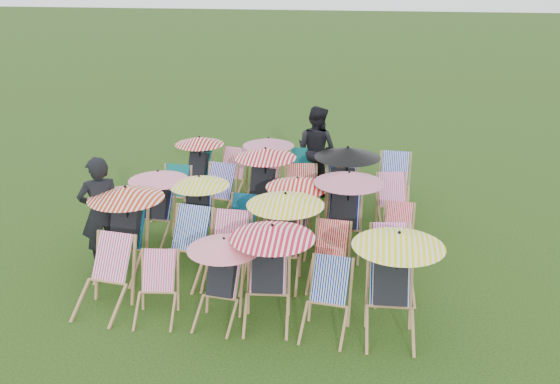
# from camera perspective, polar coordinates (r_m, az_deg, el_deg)

# --- Properties ---
(ground) EXTENTS (100.00, 100.00, 0.00)m
(ground) POSITION_cam_1_polar(r_m,az_deg,el_deg) (10.49, -1.13, -5.26)
(ground) COLOR black
(ground) RESTS_ON ground
(deckchair_0) EXTENTS (0.76, 0.97, 0.98)m
(deckchair_0) POSITION_cam_1_polar(r_m,az_deg,el_deg) (8.91, -15.83, -7.55)
(deckchair_0) COLOR #A1784B
(deckchair_0) RESTS_ON ground
(deckchair_1) EXTENTS (0.64, 0.83, 0.84)m
(deckchair_1) POSITION_cam_1_polar(r_m,az_deg,el_deg) (8.61, -11.26, -8.71)
(deckchair_1) COLOR #A1784B
(deckchair_1) RESTS_ON ground
(deckchair_2) EXTENTS (0.98, 1.04, 1.16)m
(deckchair_2) POSITION_cam_1_polar(r_m,az_deg,el_deg) (8.33, -5.49, -7.91)
(deckchair_2) COLOR #A1784B
(deckchair_2) RESTS_ON ground
(deckchair_3) EXTENTS (1.13, 1.20, 1.34)m
(deckchair_3) POSITION_cam_1_polar(r_m,az_deg,el_deg) (8.25, -1.05, -7.38)
(deckchair_3) COLOR #A1784B
(deckchair_3) RESTS_ON ground
(deckchair_4) EXTENTS (0.69, 0.89, 0.90)m
(deckchair_4) POSITION_cam_1_polar(r_m,az_deg,el_deg) (8.15, 4.27, -9.88)
(deckchair_4) COLOR #A1784B
(deckchair_4) RESTS_ON ground
(deckchair_5) EXTENTS (1.17, 1.23, 1.39)m
(deckchair_5) POSITION_cam_1_polar(r_m,az_deg,el_deg) (8.07, 10.27, -8.23)
(deckchair_5) COLOR #A1784B
(deckchair_5) RESTS_ON ground
(deckchair_6) EXTENTS (1.15, 1.21, 1.37)m
(deckchair_6) POSITION_cam_1_polar(r_m,az_deg,el_deg) (9.77, -14.16, -3.30)
(deckchair_6) COLOR #A1784B
(deckchair_6) RESTS_ON ground
(deckchair_7) EXTENTS (0.80, 1.02, 1.02)m
(deckchair_7) POSITION_cam_1_polar(r_m,az_deg,el_deg) (9.49, -8.74, -5.02)
(deckchair_7) COLOR #A1784B
(deckchair_7) RESTS_ON ground
(deckchair_8) EXTENTS (0.68, 0.93, 0.99)m
(deckchair_8) POSITION_cam_1_polar(r_m,az_deg,el_deg) (9.33, -4.88, -5.43)
(deckchair_8) COLOR #A1784B
(deckchair_8) RESTS_ON ground
(deckchair_9) EXTENTS (1.15, 1.19, 1.36)m
(deckchair_9) POSITION_cam_1_polar(r_m,az_deg,el_deg) (9.23, 0.13, -4.09)
(deckchair_9) COLOR #A1784B
(deckchair_9) RESTS_ON ground
(deckchair_10) EXTENTS (0.65, 0.86, 0.89)m
(deckchair_10) POSITION_cam_1_polar(r_m,az_deg,el_deg) (9.25, 4.51, -5.99)
(deckchair_10) COLOR #A1784B
(deckchair_10) RESTS_ON ground
(deckchair_11) EXTENTS (0.74, 0.94, 0.94)m
(deckchair_11) POSITION_cam_1_polar(r_m,az_deg,el_deg) (9.11, 10.22, -6.53)
(deckchair_11) COLOR #A1784B
(deckchair_11) RESTS_ON ground
(deckchair_12) EXTENTS (1.01, 1.07, 1.20)m
(deckchair_12) POSITION_cam_1_polar(r_m,az_deg,el_deg) (10.85, -11.30, -1.10)
(deckchair_12) COLOR #A1784B
(deckchair_12) RESTS_ON ground
(deckchair_13) EXTENTS (1.00, 1.07, 1.19)m
(deckchair_13) POSITION_cam_1_polar(r_m,az_deg,el_deg) (10.50, -7.58, -1.64)
(deckchair_13) COLOR #A1784B
(deckchair_13) RESTS_ON ground
(deckchair_14) EXTENTS (0.65, 0.83, 0.84)m
(deckchair_14) POSITION_cam_1_polar(r_m,az_deg,el_deg) (10.40, -3.73, -3.00)
(deckchair_14) COLOR #A1784B
(deckchair_14) RESTS_ON ground
(deckchair_15) EXTENTS (1.04, 1.08, 1.23)m
(deckchair_15) POSITION_cam_1_polar(r_m,az_deg,el_deg) (10.24, 1.28, -1.93)
(deckchair_15) COLOR #A1784B
(deckchair_15) RESTS_ON ground
(deckchair_16) EXTENTS (1.14, 1.18, 1.35)m
(deckchair_16) POSITION_cam_1_polar(r_m,az_deg,el_deg) (10.19, 5.93, -1.77)
(deckchair_16) COLOR #A1784B
(deckchair_16) RESTS_ON ground
(deckchair_17) EXTENTS (0.61, 0.80, 0.82)m
(deckchair_17) POSITION_cam_1_polar(r_m,az_deg,el_deg) (10.27, 10.66, -3.70)
(deckchair_17) COLOR #A1784B
(deckchair_17) RESTS_ON ground
(deckchair_18) EXTENTS (0.65, 0.87, 0.89)m
(deckchair_18) POSITION_cam_1_polar(r_m,az_deg,el_deg) (11.82, -9.87, -0.13)
(deckchair_18) COLOR #A1784B
(deckchair_18) RESTS_ON ground
(deckchair_19) EXTENTS (0.81, 1.00, 0.97)m
(deckchair_19) POSITION_cam_1_polar(r_m,az_deg,el_deg) (11.53, -5.99, -0.26)
(deckchair_19) COLOR #A1784B
(deckchair_19) RESTS_ON ground
(deckchair_20) EXTENTS (1.13, 1.20, 1.34)m
(deckchair_20) POSITION_cam_1_polar(r_m,az_deg,el_deg) (11.43, -1.69, 0.84)
(deckchair_20) COLOR #A1784B
(deckchair_20) RESTS_ON ground
(deckchair_21) EXTENTS (0.81, 1.01, 0.99)m
(deckchair_21) POSITION_cam_1_polar(r_m,az_deg,el_deg) (11.36, 2.02, -0.44)
(deckchair_21) COLOR #A1784B
(deckchair_21) RESTS_ON ground
(deckchair_22) EXTENTS (1.19, 1.28, 1.41)m
(deckchair_22) POSITION_cam_1_polar(r_m,az_deg,el_deg) (11.30, 5.91, 0.70)
(deckchair_22) COLOR #A1784B
(deckchair_22) RESTS_ON ground
(deckchair_23) EXTENTS (0.75, 0.94, 0.92)m
(deckchair_23) POSITION_cam_1_polar(r_m,az_deg,el_deg) (11.34, 10.41, -1.02)
(deckchair_23) COLOR #A1784B
(deckchair_23) RESTS_ON ground
(deckchair_24) EXTENTS (0.99, 1.06, 1.18)m
(deckchair_24) POSITION_cam_1_polar(r_m,az_deg,el_deg) (12.86, -7.62, 2.55)
(deckchair_24) COLOR #A1784B
(deckchair_24) RESTS_ON ground
(deckchair_25) EXTENTS (0.76, 0.95, 0.93)m
(deckchair_25) POSITION_cam_1_polar(r_m,az_deg,el_deg) (12.65, -4.66, 1.58)
(deckchair_25) COLOR #A1784B
(deckchair_25) RESTS_ON ground
(deckchair_26) EXTENTS (1.03, 1.10, 1.22)m
(deckchair_26) POSITION_cam_1_polar(r_m,az_deg,el_deg) (12.53, -1.38, 2.34)
(deckchair_26) COLOR #A1784B
(deckchair_26) RESTS_ON ground
(deckchair_27) EXTENTS (0.76, 0.98, 0.99)m
(deckchair_27) POSITION_cam_1_polar(r_m,az_deg,el_deg) (12.34, 2.23, 1.30)
(deckchair_27) COLOR #A1784B
(deckchair_27) RESTS_ON ground
(deckchair_28) EXTENTS (0.69, 0.91, 0.95)m
(deckchair_28) POSITION_cam_1_polar(r_m,az_deg,el_deg) (12.29, 5.66, 1.02)
(deckchair_28) COLOR #A1784B
(deckchair_28) RESTS_ON ground
(deckchair_29) EXTENTS (0.70, 0.94, 0.99)m
(deckchair_29) POSITION_cam_1_polar(r_m,az_deg,el_deg) (12.31, 10.39, 0.92)
(deckchair_29) COLOR #A1784B
(deckchair_29) RESTS_ON ground
(person_left) EXTENTS (0.79, 0.71, 1.80)m
(person_left) POSITION_cam_1_polar(r_m,az_deg,el_deg) (9.99, -16.06, -1.82)
(person_left) COLOR black
(person_left) RESTS_ON ground
(person_rear) EXTENTS (1.10, 1.02, 1.81)m
(person_rear) POSITION_cam_1_polar(r_m,az_deg,el_deg) (12.76, 3.34, 3.89)
(person_rear) COLOR black
(person_rear) RESTS_ON ground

